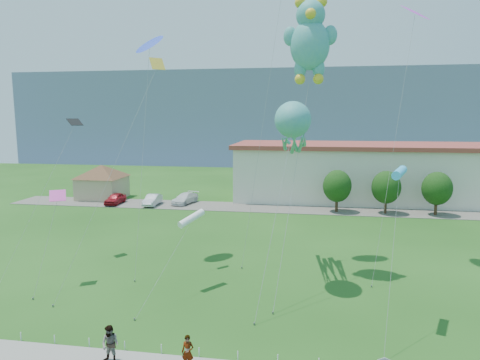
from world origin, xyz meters
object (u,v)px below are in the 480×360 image
object	(u,v)px
pavilion	(102,178)
parked_car_silver	(152,200)
parked_car_red	(115,199)
parked_car_white	(185,198)
warehouse	(446,173)
octopus_kite	(293,129)
pedestrian_left	(188,352)
teddy_bear_kite	(310,39)
pedestrian_right	(110,344)

from	to	relation	value
pavilion	parked_car_silver	size ratio (longest dim) A/B	2.06
parked_car_red	parked_car_white	world-z (taller)	parked_car_red
parked_car_red	parked_car_silver	world-z (taller)	parked_car_red
parked_car_silver	pavilion	bearing A→B (deg)	155.70
parked_car_white	warehouse	bearing A→B (deg)	27.93
warehouse	octopus_kite	bearing A→B (deg)	-121.53
pedestrian_left	parked_car_red	distance (m)	42.26
parked_car_red	teddy_bear_kite	xyz separation A→B (m)	(26.41, -22.11, 17.00)
pedestrian_right	warehouse	bearing A→B (deg)	65.98
teddy_bear_kite	octopus_kite	bearing A→B (deg)	-116.70
pedestrian_right	teddy_bear_kite	bearing A→B (deg)	65.63
pavilion	parked_car_white	size ratio (longest dim) A/B	1.83
pedestrian_left	parked_car_red	size ratio (longest dim) A/B	0.38
warehouse	pedestrian_left	distance (m)	52.99
pedestrian_left	pedestrian_right	distance (m)	3.89
pedestrian_left	parked_car_white	world-z (taller)	pedestrian_left
octopus_kite	teddy_bear_kite	size ratio (longest dim) A/B	0.63
parked_car_silver	teddy_bear_kite	world-z (taller)	teddy_bear_kite
pedestrian_left	pedestrian_right	xyz separation A→B (m)	(-3.88, -0.14, 0.12)
pavilion	parked_car_red	bearing A→B (deg)	-45.05
pavilion	warehouse	world-z (taller)	warehouse
pavilion	pedestrian_right	xyz separation A→B (m)	(20.87, -40.63, -1.97)
parked_car_white	octopus_kite	xyz separation A→B (m)	(15.83, -25.97, 10.44)
pavilion	octopus_kite	distance (m)	41.23
parked_car_silver	parked_car_white	size ratio (longest dim) A/B	0.89
parked_car_silver	pedestrian_right	bearing A→B (deg)	-74.32
parked_car_red	teddy_bear_kite	distance (m)	38.41
warehouse	parked_car_red	size ratio (longest dim) A/B	13.90
octopus_kite	pedestrian_left	bearing A→B (deg)	-109.37
pedestrian_right	octopus_kite	world-z (taller)	octopus_kite
pavilion	pedestrian_right	size ratio (longest dim) A/B	4.83
octopus_kite	teddy_bear_kite	world-z (taller)	teddy_bear_kite
parked_car_silver	parked_car_white	xyz separation A→B (m)	(4.10, 1.81, -0.01)
pedestrian_right	parked_car_red	world-z (taller)	pedestrian_right
pedestrian_right	parked_car_red	bearing A→B (deg)	122.86
parked_car_white	teddy_bear_kite	distance (m)	33.85
pavilion	octopus_kite	xyz separation A→B (m)	(29.16, -27.97, 8.21)
warehouse	parked_car_white	world-z (taller)	warehouse
warehouse	parked_car_red	distance (m)	47.36
parked_car_red	parked_car_white	bearing A→B (deg)	9.72
pavilion	parked_car_silver	distance (m)	10.23
pedestrian_right	teddy_bear_kite	xyz separation A→B (m)	(9.32, 14.73, 16.76)
pavilion	parked_car_silver	world-z (taller)	pavilion
parked_car_red	pedestrian_left	bearing A→B (deg)	-61.14
parked_car_red	teddy_bear_kite	world-z (taller)	teddy_bear_kite
pedestrian_right	parked_car_white	xyz separation A→B (m)	(-7.55, 38.62, -0.26)
parked_car_silver	octopus_kite	distance (m)	33.01
warehouse	pedestrian_left	size ratio (longest dim) A/B	36.86
pedestrian_left	pavilion	bearing A→B (deg)	124.52
parked_car_white	octopus_kite	bearing A→B (deg)	-43.00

